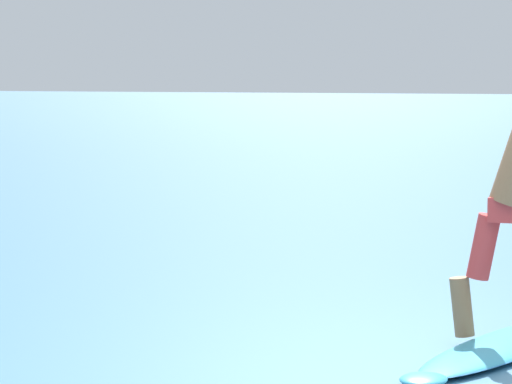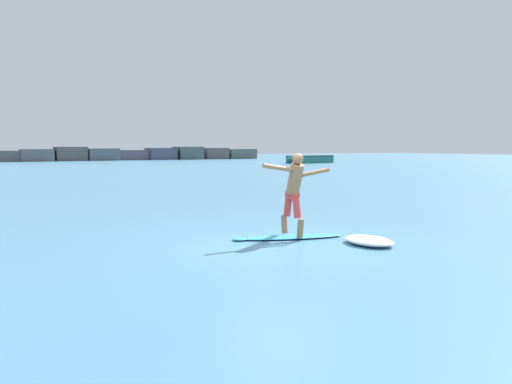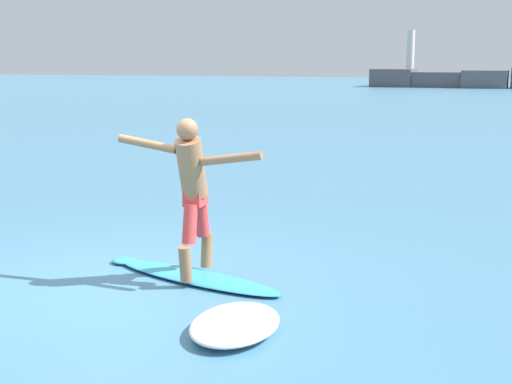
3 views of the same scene
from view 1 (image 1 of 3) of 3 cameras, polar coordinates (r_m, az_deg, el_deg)
surfboard at (r=8.13m, az=11.61°, el=-7.09°), size 2.43×1.07×0.20m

